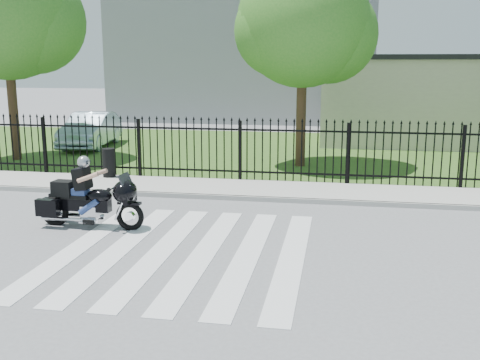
# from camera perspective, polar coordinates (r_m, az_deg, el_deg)

# --- Properties ---
(ground) EXTENTS (120.00, 120.00, 0.00)m
(ground) POSITION_cam_1_polar(r_m,az_deg,el_deg) (10.45, -5.80, -7.24)
(ground) COLOR slate
(ground) RESTS_ON ground
(crosswalk) EXTENTS (5.00, 5.50, 0.01)m
(crosswalk) POSITION_cam_1_polar(r_m,az_deg,el_deg) (10.45, -5.80, -7.21)
(crosswalk) COLOR silver
(crosswalk) RESTS_ON ground
(sidewalk) EXTENTS (40.00, 2.00, 0.12)m
(sidewalk) POSITION_cam_1_polar(r_m,az_deg,el_deg) (15.12, -0.66, -0.91)
(sidewalk) COLOR #ADAAA3
(sidewalk) RESTS_ON ground
(curb) EXTENTS (40.00, 0.12, 0.12)m
(curb) POSITION_cam_1_polar(r_m,az_deg,el_deg) (14.17, -1.41, -1.80)
(curb) COLOR #ADAAA3
(curb) RESTS_ON ground
(grass_strip) EXTENTS (40.00, 12.00, 0.02)m
(grass_strip) POSITION_cam_1_polar(r_m,az_deg,el_deg) (21.93, 2.75, 2.97)
(grass_strip) COLOR #2E501B
(grass_strip) RESTS_ON ground
(iron_fence) EXTENTS (26.00, 0.04, 1.80)m
(iron_fence) POSITION_cam_1_polar(r_m,az_deg,el_deg) (15.93, 0.01, 2.84)
(iron_fence) COLOR black
(iron_fence) RESTS_ON ground
(tree_left) EXTENTS (4.80, 4.80, 7.58)m
(tree_left) POSITION_cam_1_polar(r_m,az_deg,el_deg) (21.28, -22.78, 15.76)
(tree_left) COLOR #382316
(tree_left) RESTS_ON ground
(tree_mid) EXTENTS (4.20, 4.20, 6.78)m
(tree_mid) POSITION_cam_1_polar(r_m,az_deg,el_deg) (18.57, 6.43, 15.70)
(tree_mid) COLOR #382316
(tree_mid) RESTS_ON ground
(building_low) EXTENTS (10.00, 6.00, 3.50)m
(building_low) POSITION_cam_1_polar(r_m,az_deg,el_deg) (25.89, 19.67, 7.55)
(building_low) COLOR beige
(building_low) RESTS_ON ground
(building_low_roof) EXTENTS (10.20, 6.20, 0.20)m
(building_low_roof) POSITION_cam_1_polar(r_m,az_deg,el_deg) (25.84, 19.97, 11.63)
(building_low_roof) COLOR black
(building_low_roof) RESTS_ON building_low
(building_tall) EXTENTS (15.00, 10.00, 12.00)m
(building_tall) POSITION_cam_1_polar(r_m,az_deg,el_deg) (36.04, 0.90, 16.04)
(building_tall) COLOR gray
(building_tall) RESTS_ON ground
(motorcycle_rider) EXTENTS (2.35, 0.76, 1.56)m
(motorcycle_rider) POSITION_cam_1_polar(r_m,az_deg,el_deg) (12.14, -15.22, -1.75)
(motorcycle_rider) COLOR black
(motorcycle_rider) RESTS_ON ground
(parked_car) EXTENTS (1.96, 4.37, 1.39)m
(parked_car) POSITION_cam_1_polar(r_m,az_deg,el_deg) (23.57, -14.93, 4.94)
(parked_car) COLOR #AAC5D6
(parked_car) RESTS_ON grass_strip
(litter_bin) EXTENTS (0.45, 0.45, 0.83)m
(litter_bin) POSITION_cam_1_polar(r_m,az_deg,el_deg) (16.80, -13.18, 1.73)
(litter_bin) COLOR black
(litter_bin) RESTS_ON sidewalk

